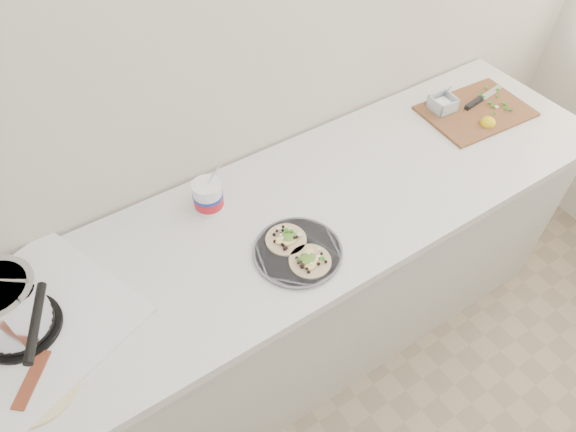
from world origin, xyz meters
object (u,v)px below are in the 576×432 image
tub (209,195)px  bacon_plate (33,381)px  taco_plate (298,250)px  stove (12,315)px  cutboard (474,108)px

tub → bacon_plate: (-0.65, -0.29, -0.06)m
taco_plate → tub: size_ratio=1.26×
stove → cutboard: size_ratio=1.52×
tub → stove: bearing=-168.8°
tub → cutboard: size_ratio=0.51×
taco_plate → stove: bearing=166.4°
taco_plate → tub: (-0.14, 0.31, 0.05)m
stove → bacon_plate: 0.18m
tub → cutboard: 1.12m
stove → taco_plate: 0.79m
taco_plate → bacon_plate: size_ratio=1.12×
taco_plate → bacon_plate: (-0.78, 0.03, -0.01)m
bacon_plate → stove: bearing=83.9°
taco_plate → bacon_plate: taco_plate is taller
stove → cutboard: (1.75, 0.02, -0.07)m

